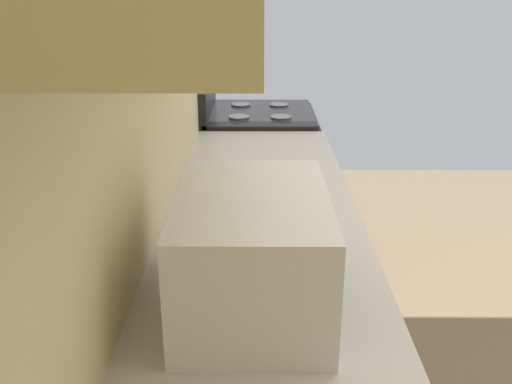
{
  "coord_description": "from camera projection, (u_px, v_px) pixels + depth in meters",
  "views": [
    {
      "loc": [
        -1.66,
        1.13,
        1.62
      ],
      "look_at": [
        -0.49,
        1.14,
        1.17
      ],
      "focal_mm": 39.43,
      "sensor_mm": 36.0,
      "label": 1
    }
  ],
  "objects": [
    {
      "name": "bowl",
      "position": [
        295.0,
        199.0,
        1.87
      ],
      "size": [
        0.16,
        0.16,
        0.06
      ],
      "color": "silver",
      "rests_on": "counter_run"
    },
    {
      "name": "wall_back",
      "position": [
        137.0,
        87.0,
        1.66
      ],
      "size": [
        3.94,
        0.12,
        2.62
      ],
      "primitive_type": "cube",
      "color": "beige",
      "rests_on": "ground_plane"
    },
    {
      "name": "microwave",
      "position": [
        254.0,
        251.0,
        1.29
      ],
      "size": [
        0.5,
        0.35,
        0.28
      ],
      "color": "white",
      "rests_on": "counter_run"
    },
    {
      "name": "oven_range",
      "position": [
        260.0,
        187.0,
        3.27
      ],
      "size": [
        0.68,
        0.63,
        1.07
      ],
      "color": "black",
      "rests_on": "ground_plane"
    }
  ]
}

